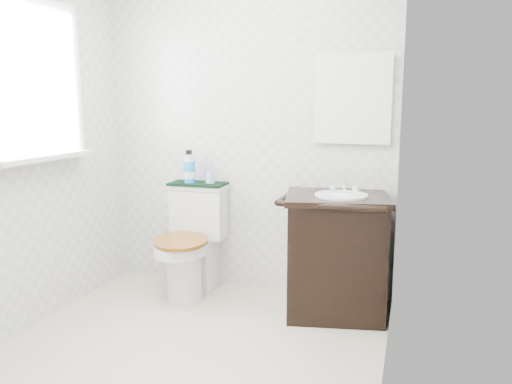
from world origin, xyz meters
The scene contains 13 objects.
floor centered at (0.00, 0.00, 0.00)m, with size 2.40×2.40×0.00m, color beige.
wall_back centered at (0.00, 1.20, 1.20)m, with size 2.40×2.40×0.00m, color silver.
wall_left centered at (-1.10, 0.00, 1.20)m, with size 2.40×2.40×0.00m, color silver.
wall_right centered at (1.10, 0.00, 1.20)m, with size 2.40×2.40×0.00m, color silver.
window centered at (-1.07, 0.25, 1.55)m, with size 0.02×0.70×0.90m, color white.
mirror centered at (0.78, 1.18, 1.45)m, with size 0.50×0.02×0.60m, color silver.
toilet centered at (-0.36, 0.97, 0.35)m, with size 0.48×0.67×0.81m.
vanity centered at (0.73, 0.90, 0.43)m, with size 0.76×0.69×0.92m.
trash_bin centered at (0.45, 1.10, 0.16)m, with size 0.23×0.19×0.31m.
towel centered at (-0.36, 1.09, 0.81)m, with size 0.43×0.22×0.02m, color black.
mouthwash_bottle centered at (-0.42, 1.07, 0.94)m, with size 0.09×0.09×0.25m.
cup centered at (-0.27, 1.11, 0.87)m, with size 0.07×0.07×0.09m, color #7FA4D1.
soap_bar centered at (0.68, 0.99, 0.83)m, with size 0.07×0.05×0.02m, color #187670.
Camera 1 is at (1.20, -2.35, 1.41)m, focal length 35.00 mm.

